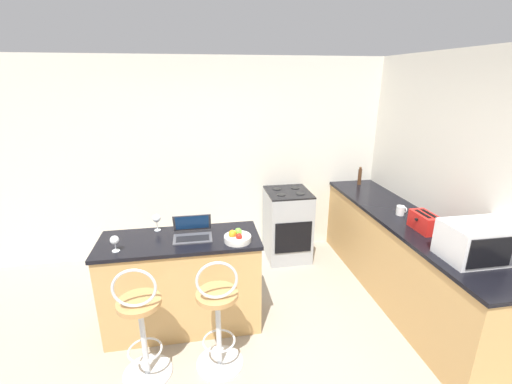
{
  "coord_description": "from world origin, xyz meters",
  "views": [
    {
      "loc": [
        -0.21,
        -2.11,
        2.34
      ],
      "look_at": [
        0.45,
        1.72,
        1.04
      ],
      "focal_mm": 24.0,
      "sensor_mm": 36.0,
      "label": 1
    }
  ],
  "objects": [
    {
      "name": "fruit_bowl",
      "position": [
        0.1,
        0.66,
        0.97
      ],
      "size": [
        0.24,
        0.24,
        0.11
      ],
      "color": "silver",
      "rests_on": "breakfast_bar"
    },
    {
      "name": "counter_right",
      "position": [
        1.93,
        0.89,
        0.47
      ],
      "size": [
        0.64,
        2.82,
        0.94
      ],
      "color": "tan",
      "rests_on": "ground_plane"
    },
    {
      "name": "breakfast_bar",
      "position": [
        -0.42,
        0.81,
        0.47
      ],
      "size": [
        1.47,
        0.59,
        0.94
      ],
      "color": "tan",
      "rests_on": "ground_plane"
    },
    {
      "name": "mug_white",
      "position": [
        1.9,
        0.99,
        0.99
      ],
      "size": [
        0.1,
        0.09,
        0.1
      ],
      "color": "white",
      "rests_on": "counter_right"
    },
    {
      "name": "wine_glass_short",
      "position": [
        -0.63,
        1.03,
        1.06
      ],
      "size": [
        0.08,
        0.08,
        0.16
      ],
      "color": "silver",
      "rests_on": "breakfast_bar"
    },
    {
      "name": "laptop",
      "position": [
        -0.3,
        0.84,
        0.99
      ],
      "size": [
        0.35,
        0.27,
        0.2
      ],
      "color": "#47474C",
      "rests_on": "breakfast_bar"
    },
    {
      "name": "ground_plane",
      "position": [
        0.0,
        0.0,
        0.0
      ],
      "size": [
        20.0,
        20.0,
        0.0
      ],
      "primitive_type": "plane",
      "color": "gray"
    },
    {
      "name": "pepper_mill",
      "position": [
        1.96,
        2.09,
        1.06
      ],
      "size": [
        0.05,
        0.05,
        0.25
      ],
      "color": "#4C2D19",
      "rests_on": "counter_right"
    },
    {
      "name": "wall_back",
      "position": [
        0.0,
        2.32,
        1.3
      ],
      "size": [
        12.0,
        0.06,
        2.6
      ],
      "color": "silver",
      "rests_on": "ground_plane"
    },
    {
      "name": "microwave",
      "position": [
        1.97,
        0.03,
        1.09
      ],
      "size": [
        0.53,
        0.37,
        0.3
      ],
      "color": "silver",
      "rests_on": "counter_right"
    },
    {
      "name": "bar_stool_far",
      "position": [
        -0.12,
        0.21,
        0.5
      ],
      "size": [
        0.4,
        0.4,
        1.05
      ],
      "color": "silver",
      "rests_on": "ground_plane"
    },
    {
      "name": "toaster",
      "position": [
        1.9,
        0.6,
        1.02
      ],
      "size": [
        0.18,
        0.31,
        0.17
      ],
      "color": "red",
      "rests_on": "counter_right"
    },
    {
      "name": "wine_glass_tall",
      "position": [
        -0.94,
        0.66,
        1.03
      ],
      "size": [
        0.07,
        0.07,
        0.14
      ],
      "color": "silver",
      "rests_on": "breakfast_bar"
    },
    {
      "name": "bar_stool_near",
      "position": [
        -0.72,
        0.21,
        0.5
      ],
      "size": [
        0.4,
        0.4,
        1.05
      ],
      "color": "silver",
      "rests_on": "ground_plane"
    },
    {
      "name": "stove_range",
      "position": [
        0.92,
        1.97,
        0.47
      ],
      "size": [
        0.56,
        0.61,
        0.94
      ],
      "color": "#9EA3A8",
      "rests_on": "ground_plane"
    }
  ]
}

